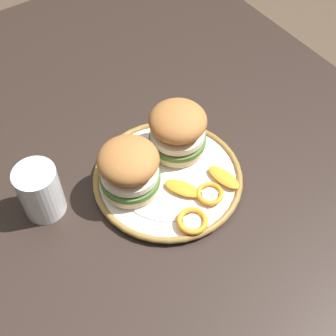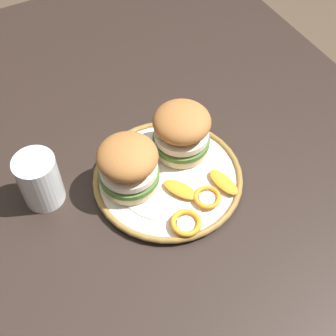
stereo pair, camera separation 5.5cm
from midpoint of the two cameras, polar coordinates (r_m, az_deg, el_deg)
The scene contains 10 objects.
ground_plane at distance 1.50m, azimuth -1.66°, elevation -17.80°, with size 8.00×8.00×0.00m, color #4C3D2D.
dining_table at distance 0.94m, azimuth -2.55°, elevation -4.89°, with size 1.40×1.05×0.70m.
dinner_plate at distance 0.87m, azimuth -1.80°, elevation -1.30°, with size 0.28×0.28×0.02m.
sandwich_half_left at distance 0.81m, azimuth -6.74°, elevation -0.10°, with size 0.13×0.13×0.10m.
sandwich_half_right at distance 0.87m, azimuth -0.62°, elevation 4.71°, with size 0.11×0.11×0.10m.
orange_peel_curled at distance 0.80m, azimuth 1.05°, elevation -6.63°, with size 0.08×0.08×0.01m.
orange_peel_strip_long at distance 0.86m, azimuth 5.08°, elevation -1.22°, with size 0.07×0.04×0.01m.
orange_peel_strip_short at distance 0.84m, azimuth -0.07°, elevation -2.61°, with size 0.07×0.06×0.01m.
orange_peel_small_curl at distance 0.83m, azimuth 3.31°, elevation -3.27°, with size 0.07×0.07×0.01m.
drinking_glass at distance 0.84m, azimuth -17.18°, elevation -3.11°, with size 0.07×0.07×0.10m.
Camera 1 is at (0.42, -0.28, 1.41)m, focal length 49.48 mm.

